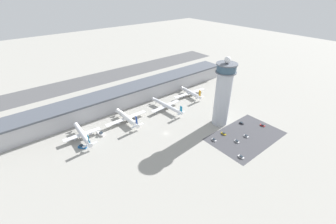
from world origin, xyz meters
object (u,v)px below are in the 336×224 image
Objects in this scene: airplane_gate_alpha at (82,134)px; car_green_van at (237,141)px; airplane_gate_bravo at (127,118)px; service_truck_catering at (217,107)px; control_tower at (223,93)px; airplane_gate_charlie at (167,106)px; car_blue_compact at (241,123)px; service_truck_baggage at (101,134)px; car_navy_sedan at (241,157)px; airplane_gate_delta at (191,93)px; car_grey_coupe at (224,134)px; service_truck_fuel at (82,147)px; car_maroon_suv at (214,140)px; car_white_wagon at (263,125)px; car_yellow_taxi at (246,136)px.

airplane_gate_alpha is 8.19× the size of car_green_van.
service_truck_catering is at bearing -22.13° from airplane_gate_bravo.
control_tower is 122.45m from airplane_gate_alpha.
airplane_gate_charlie is 73.83m from car_blue_compact.
service_truck_baggage reaches higher than car_navy_sedan.
car_green_van is at bearing 45.67° from car_navy_sedan.
airplane_gate_bravo is at bearing -177.94° from airplane_gate_delta.
airplane_gate_bravo is 87.64m from car_grey_coupe.
car_navy_sedan is at bearing -66.67° from airplane_gate_bravo.
service_truck_catering is at bearing -10.22° from service_truck_fuel.
car_maroon_suv is at bearing -39.83° from airplane_gate_alpha.
control_tower is 40.54m from service_truck_catering.
car_blue_compact is at bearing 28.37° from car_green_van.
airplane_gate_delta is 130.81m from service_truck_fuel.
airplane_gate_charlie reaches higher than service_truck_baggage.
service_truck_fuel is 1.57× the size of car_blue_compact.
car_white_wagon is at bearing -20.06° from car_grey_coupe.
service_truck_baggage is (-113.46, 30.89, 0.12)m from service_truck_catering.
car_yellow_taxi is (0.94, -28.29, -29.54)m from control_tower.
car_blue_compact is at bearing -92.89° from airplane_gate_delta.
airplane_gate_delta is at bearing 70.97° from car_green_van.
airplane_gate_charlie is at bearing 100.07° from car_grey_coupe.
car_yellow_taxi is (11.93, -14.12, -0.02)m from car_grey_coupe.
car_yellow_taxi is (-19.29, -47.90, -0.39)m from service_truck_catering.
car_yellow_taxi is (107.75, -82.51, -4.10)m from airplane_gate_alpha.
car_yellow_taxi reaches higher than car_blue_compact.
service_truck_baggage is at bearing 140.08° from car_yellow_taxi.
car_maroon_suv is at bearing -176.93° from car_grey_coupe.
airplane_gate_alpha is 107.93m from car_maroon_suv.
service_truck_baggage is at bearing 126.99° from car_navy_sedan.
control_tower is 65.74m from airplane_gate_delta.
airplane_gate_alpha is at bearing 177.05° from airplane_gate_charlie.
service_truck_baggage is at bearing 136.65° from car_maroon_suv.
car_navy_sedan is 28.22m from car_yellow_taxi.
service_truck_catering is (85.64, -34.82, -3.24)m from airplane_gate_bravo.
airplane_gate_alpha is 0.85× the size of airplane_gate_charlie.
car_maroon_suv is (-44.22, -34.48, -0.42)m from service_truck_catering.
service_truck_baggage is at bearing 179.49° from airplane_gate_charlie.
airplane_gate_alpha is at bearing -179.70° from airplane_gate_bravo.
car_grey_coupe is at bearing 64.01° from car_navy_sedan.
control_tower reaches higher than car_green_van.
service_truck_fuel is at bearing -173.84° from airplane_gate_delta.
control_tower reaches higher than car_white_wagon.
airplane_gate_delta is 90.24m from car_green_van.
car_navy_sedan is 18.71m from car_green_van.
car_navy_sedan is (87.55, -84.58, -0.46)m from service_truck_fuel.
airplane_gate_alpha is 7.95× the size of car_grey_coupe.
car_blue_compact is at bearing -24.37° from service_truck_fuel.
airplane_gate_charlie is 9.34× the size of car_grey_coupe.
service_truck_catering is 1.42× the size of car_navy_sedan.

